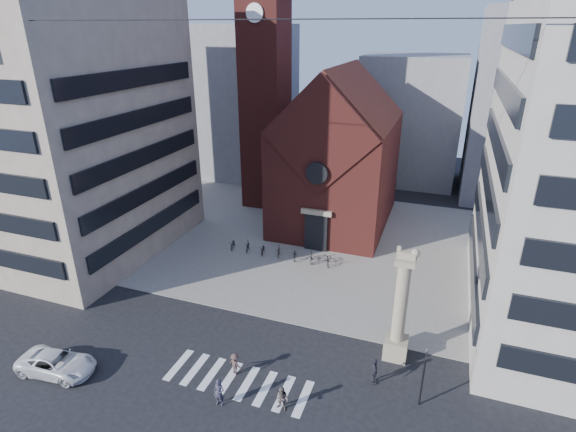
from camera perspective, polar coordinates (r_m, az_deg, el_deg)
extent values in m
plane|color=black|center=(34.04, -4.95, -16.67)|extent=(120.00, 120.00, 0.00)
cube|color=gray|center=(49.15, 4.23, -3.22)|extent=(46.00, 30.00, 0.05)
cube|color=maroon|center=(52.35, 6.22, 5.42)|extent=(12.00, 16.00, 12.00)
cube|color=brown|center=(51.26, 6.62, 11.95)|extent=(12.00, 15.40, 12.00)
cube|color=maroon|center=(43.34, 3.97, 10.03)|extent=(11.76, 0.50, 11.76)
cylinder|color=black|center=(43.84, 3.68, 5.44)|extent=(2.20, 0.30, 2.20)
cube|color=black|center=(46.43, 3.57, -2.14)|extent=(2.40, 0.30, 4.00)
cube|color=tan|center=(45.46, 3.62, 0.46)|extent=(3.20, 0.40, 0.50)
cube|color=maroon|center=(56.30, -2.91, 16.14)|extent=(5.00, 5.00, 30.00)
cylinder|color=white|center=(53.53, -4.27, 24.34)|extent=(2.00, 0.20, 2.00)
cube|color=tan|center=(49.63, -26.81, 10.50)|extent=(18.00, 20.00, 26.00)
cube|color=gray|center=(71.77, -6.68, 14.27)|extent=(16.00, 14.00, 22.00)
cube|color=gray|center=(69.98, 15.28, 11.75)|extent=(14.00, 12.00, 18.00)
cube|color=gray|center=(67.15, 29.24, 11.86)|extent=(16.00, 14.00, 24.00)
cube|color=tan|center=(33.88, 13.51, -15.92)|extent=(1.60, 1.60, 1.50)
cylinder|color=tan|center=(31.70, 14.14, -10.61)|extent=(0.90, 0.90, 6.00)
cube|color=tan|center=(30.09, 14.72, -5.51)|extent=(1.30, 1.30, 0.40)
cube|color=tan|center=(29.90, 14.80, -4.84)|extent=(1.20, 0.50, 0.55)
sphere|color=tan|center=(29.77, 15.90, -4.56)|extent=(0.56, 0.56, 0.56)
cube|color=tan|center=(29.75, 13.92, -4.03)|extent=(0.25, 0.15, 0.35)
cylinder|color=black|center=(30.13, 16.66, -19.59)|extent=(0.12, 0.12, 3.50)
imported|color=black|center=(28.76, 17.16, -16.41)|extent=(0.13, 0.16, 0.80)
imported|color=silver|center=(35.41, -27.31, -16.30)|extent=(5.48, 2.95, 1.46)
imported|color=#2D2A3B|center=(29.86, -8.74, -21.30)|extent=(0.70, 0.47, 1.90)
imported|color=#5C4E49|center=(29.36, -0.74, -22.22)|extent=(0.89, 0.74, 1.66)
imported|color=#2A2931|center=(31.40, 10.88, -18.80)|extent=(0.82, 1.21, 1.92)
imported|color=#45302E|center=(31.87, -6.71, -18.14)|extent=(1.14, 0.84, 1.58)
imported|color=black|center=(47.62, -7.03, -3.57)|extent=(1.12, 1.95, 0.97)
imported|color=black|center=(46.90, -5.14, -3.84)|extent=(0.97, 1.86, 1.07)
imported|color=black|center=(46.29, -3.20, -4.23)|extent=(1.12, 1.95, 0.97)
imported|color=black|center=(45.69, -1.20, -4.51)|extent=(0.97, 1.86, 1.07)
imported|color=black|center=(45.19, 0.85, -4.91)|extent=(1.12, 1.95, 0.97)
imported|color=black|center=(44.70, 2.95, -5.20)|extent=(0.97, 1.86, 1.07)
imported|color=black|center=(44.33, 5.09, -5.60)|extent=(1.12, 1.95, 0.97)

